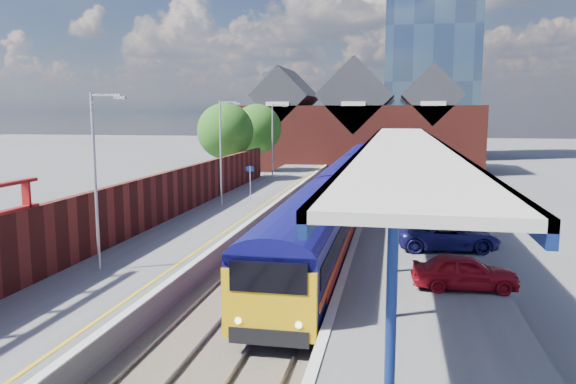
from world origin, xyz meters
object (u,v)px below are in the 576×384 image
Objects in this scene: parked_car_red at (465,272)px; parked_car_dark at (454,217)px; train at (354,172)px; platform_sign at (250,178)px; lamp_post_d at (274,136)px; parked_car_blue at (448,236)px; lamp_post_c at (223,146)px; lamp_post_b at (98,171)px; parked_car_silver at (444,227)px.

parked_car_dark reaches higher than parked_car_red.
platform_sign is at bearing -122.74° from train.
train is 9.41× the size of lamp_post_d.
parked_car_blue is (-0.72, -4.57, -0.05)m from parked_car_dark.
lamp_post_c is at bearing 47.46° from parked_car_blue.
lamp_post_b is 16.14m from parked_car_silver.
lamp_post_c is 16.00m from lamp_post_d.
parked_car_dark is (6.66, -17.37, -0.43)m from train.
train is 18.61m from parked_car_dark.
lamp_post_d reaches higher than parked_car_silver.
parked_car_blue is at bearing 179.14° from parked_car_silver.
lamp_post_d reaches higher than platform_sign.
parked_car_blue is (5.95, -21.94, -0.48)m from train.
lamp_post_c is 1.51× the size of parked_car_blue.
train is 13.84× the size of parked_car_dark.
lamp_post_c is 1.90× the size of parked_car_red.
platform_sign is at bearing 31.14° from parked_car_red.
lamp_post_c is at bearing 45.42° from parked_car_dark.
parked_car_silver is 0.90× the size of parked_car_dark.
lamp_post_b is 16.00m from lamp_post_c.
parked_car_blue is (12.44, -11.84, -1.04)m from platform_sign.
platform_sign is (1.36, 2.00, -2.30)m from lamp_post_c.
lamp_post_b is at bearing -105.62° from train.
train is 14.71m from lamp_post_c.
lamp_post_b reaches higher than parked_car_red.
platform_sign is at bearing 48.06° from parked_car_silver.
parked_car_red is at bearing 178.65° from parked_car_silver.
platform_sign is at bearing 55.74° from lamp_post_c.
parked_car_silver reaches higher than parked_car_dark.
parked_car_red is at bearing -77.75° from train.
train is at bearing -26.41° from lamp_post_d.
parked_car_blue is at bearing -74.83° from train.
parked_car_red is at bearing -48.53° from lamp_post_c.
parked_car_dark is 1.02× the size of parked_car_blue.
lamp_post_b is 1.90× the size of parked_car_red.
train is 9.23m from lamp_post_d.
lamp_post_b is at bearing 117.03° from parked_car_silver.
lamp_post_d is 1.64× the size of parked_car_silver.
lamp_post_b is 18.35m from parked_car_dark.
platform_sign is 16.11m from parked_car_silver.
lamp_post_b reaches higher than train.
lamp_post_c is 16.38m from parked_car_silver.
parked_car_silver is (13.76, -24.24, -3.29)m from lamp_post_d.
parked_car_silver is (-0.13, 7.48, 0.07)m from parked_car_red.
parked_car_dark is at bearing -19.96° from lamp_post_c.
lamp_post_b is at bearing -90.00° from lamp_post_d.
parked_car_red is (13.89, -31.72, -3.36)m from lamp_post_d.
parked_car_silver is at bearing -3.11° from parked_car_red.
lamp_post_c is 3.34m from platform_sign.
parked_car_silver is 0.92× the size of parked_car_blue.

